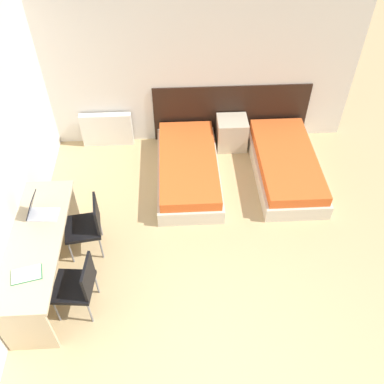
{
  "coord_description": "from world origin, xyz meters",
  "views": [
    {
      "loc": [
        -0.21,
        -1.72,
        4.66
      ],
      "look_at": [
        0.0,
        2.28,
        0.55
      ],
      "focal_mm": 40.0,
      "sensor_mm": 36.0,
      "label": 1
    }
  ],
  "objects_px": {
    "bed_near_window": "(188,169)",
    "nightstand": "(232,133)",
    "chair_near_laptop": "(87,224)",
    "laptop": "(39,211)",
    "chair_near_notebook": "(78,284)",
    "bed_near_door": "(286,165)"
  },
  "relations": [
    {
      "from": "bed_near_window",
      "to": "nightstand",
      "type": "bearing_deg",
      "value": 44.97
    },
    {
      "from": "nightstand",
      "to": "chair_near_laptop",
      "type": "height_order",
      "value": "chair_near_laptop"
    },
    {
      "from": "laptop",
      "to": "chair_near_notebook",
      "type": "bearing_deg",
      "value": -54.7
    },
    {
      "from": "nightstand",
      "to": "chair_near_laptop",
      "type": "relative_size",
      "value": 0.63
    },
    {
      "from": "nightstand",
      "to": "chair_near_notebook",
      "type": "relative_size",
      "value": 0.63
    },
    {
      "from": "chair_near_laptop",
      "to": "laptop",
      "type": "bearing_deg",
      "value": -179.03
    },
    {
      "from": "bed_near_door",
      "to": "chair_near_laptop",
      "type": "distance_m",
      "value": 3.15
    },
    {
      "from": "chair_near_notebook",
      "to": "laptop",
      "type": "xyz_separation_m",
      "value": [
        -0.5,
        0.81,
        0.36
      ]
    },
    {
      "from": "nightstand",
      "to": "laptop",
      "type": "bearing_deg",
      "value": -140.91
    },
    {
      "from": "bed_near_door",
      "to": "chair_near_laptop",
      "type": "relative_size",
      "value": 2.29
    },
    {
      "from": "bed_near_window",
      "to": "nightstand",
      "type": "relative_size",
      "value": 3.65
    },
    {
      "from": "bed_near_window",
      "to": "chair_near_laptop",
      "type": "bearing_deg",
      "value": -136.43
    },
    {
      "from": "nightstand",
      "to": "chair_near_notebook",
      "type": "bearing_deg",
      "value": -125.77
    },
    {
      "from": "laptop",
      "to": "bed_near_window",
      "type": "bearing_deg",
      "value": 39.97
    },
    {
      "from": "bed_near_window",
      "to": "laptop",
      "type": "relative_size",
      "value": 5.22
    },
    {
      "from": "bed_near_window",
      "to": "chair_near_laptop",
      "type": "height_order",
      "value": "chair_near_laptop"
    },
    {
      "from": "bed_near_window",
      "to": "chair_near_notebook",
      "type": "height_order",
      "value": "chair_near_notebook"
    },
    {
      "from": "nightstand",
      "to": "chair_near_notebook",
      "type": "height_order",
      "value": "chair_near_notebook"
    },
    {
      "from": "bed_near_window",
      "to": "bed_near_door",
      "type": "height_order",
      "value": "same"
    },
    {
      "from": "bed_near_door",
      "to": "nightstand",
      "type": "xyz_separation_m",
      "value": [
        -0.76,
        0.76,
        0.07
      ]
    },
    {
      "from": "chair_near_laptop",
      "to": "laptop",
      "type": "height_order",
      "value": "laptop"
    },
    {
      "from": "chair_near_notebook",
      "to": "bed_near_window",
      "type": "bearing_deg",
      "value": 63.36
    }
  ]
}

